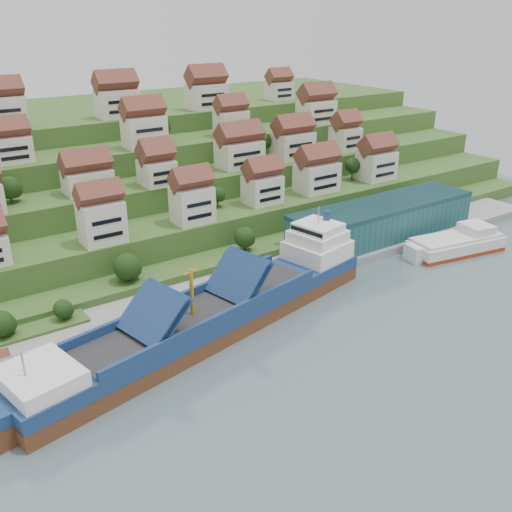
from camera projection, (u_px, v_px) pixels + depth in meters
ground at (271, 315)px, 127.31m from camera, size 300.00×300.00×0.00m
quay at (300, 267)px, 148.67m from camera, size 180.00×14.00×2.20m
hillside at (100, 171)px, 201.48m from camera, size 260.00×128.00×31.00m
hillside_village at (162, 155)px, 165.44m from camera, size 158.97×63.12×29.29m
hillside_trees at (145, 201)px, 150.04m from camera, size 131.84×62.26×30.89m
warehouse at (383, 219)px, 164.50m from camera, size 60.00×15.00×10.00m
flagpole at (307, 254)px, 141.63m from camera, size 1.28×0.16×8.00m
cargo_ship at (218, 314)px, 120.18m from camera, size 88.05×30.88×19.44m
second_ship at (457, 244)px, 159.75m from camera, size 28.90×14.80×7.99m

